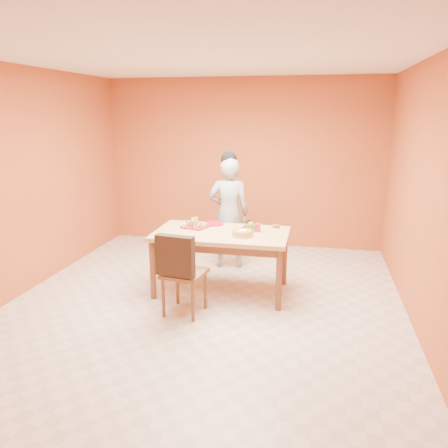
% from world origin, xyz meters
% --- Properties ---
extents(floor, '(5.00, 5.00, 0.00)m').
position_xyz_m(floor, '(0.00, 0.00, 0.00)').
color(floor, beige).
rests_on(floor, ground).
extents(ceiling, '(5.00, 5.00, 0.00)m').
position_xyz_m(ceiling, '(0.00, 0.00, 2.70)').
color(ceiling, white).
rests_on(ceiling, wall_back).
extents(wall_back, '(4.50, 0.00, 4.50)m').
position_xyz_m(wall_back, '(0.00, 2.50, 1.35)').
color(wall_back, '#B9522A').
rests_on(wall_back, floor).
extents(wall_left, '(0.00, 5.00, 5.00)m').
position_xyz_m(wall_left, '(-2.25, 0.00, 1.35)').
color(wall_left, '#B9522A').
rests_on(wall_left, floor).
extents(wall_right, '(0.00, 5.00, 5.00)m').
position_xyz_m(wall_right, '(2.25, 0.00, 1.35)').
color(wall_right, '#B9522A').
rests_on(wall_right, floor).
extents(dining_table, '(1.60, 0.90, 0.76)m').
position_xyz_m(dining_table, '(0.10, 0.41, 0.67)').
color(dining_table, tan).
rests_on(dining_table, floor).
extents(dining_chair, '(0.49, 0.55, 0.94)m').
position_xyz_m(dining_chair, '(-0.16, -0.28, 0.49)').
color(dining_chair, brown).
rests_on(dining_chair, floor).
extents(pastry_pile, '(0.27, 0.27, 0.09)m').
position_xyz_m(pastry_pile, '(-0.25, 0.58, 0.82)').
color(pastry_pile, '#E7B462').
rests_on(pastry_pile, pastry_platter).
extents(person, '(0.62, 0.46, 1.56)m').
position_xyz_m(person, '(0.01, 1.31, 0.78)').
color(person, gray).
rests_on(person, floor).
extents(pastry_platter, '(0.38, 0.38, 0.02)m').
position_xyz_m(pastry_platter, '(-0.25, 0.58, 0.77)').
color(pastry_platter, maroon).
rests_on(pastry_platter, dining_table).
extents(red_dinner_plate, '(0.35, 0.35, 0.02)m').
position_xyz_m(red_dinner_plate, '(-0.08, 0.76, 0.77)').
color(red_dinner_plate, maroon).
rests_on(red_dinner_plate, dining_table).
extents(white_cake_plate, '(0.33, 0.33, 0.01)m').
position_xyz_m(white_cake_plate, '(0.38, 0.29, 0.77)').
color(white_cake_plate, silver).
rests_on(white_cake_plate, dining_table).
extents(sponge_cake, '(0.28, 0.28, 0.06)m').
position_xyz_m(sponge_cake, '(0.38, 0.29, 0.80)').
color(sponge_cake, orange).
rests_on(sponge_cake, white_cake_plate).
extents(cake_server, '(0.10, 0.27, 0.01)m').
position_xyz_m(cake_server, '(0.39, 0.47, 0.83)').
color(cake_server, silver).
rests_on(cake_server, sponge_cake).
extents(egg_ornament, '(0.11, 0.09, 0.12)m').
position_xyz_m(egg_ornament, '(0.45, 0.50, 0.82)').
color(egg_ornament, olive).
rests_on(egg_ornament, dining_table).
extents(magenta_glass, '(0.08, 0.08, 0.10)m').
position_xyz_m(magenta_glass, '(0.53, 0.52, 0.81)').
color(magenta_glass, '#C31D56').
rests_on(magenta_glass, dining_table).
extents(checker_tin, '(0.11, 0.11, 0.03)m').
position_xyz_m(checker_tin, '(0.72, 0.76, 0.77)').
color(checker_tin, '#3D2510').
rests_on(checker_tin, dining_table).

